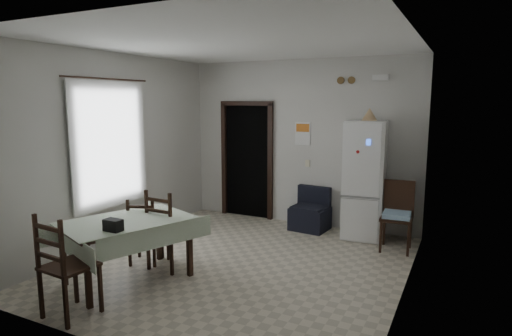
{
  "coord_description": "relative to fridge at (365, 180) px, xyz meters",
  "views": [
    {
      "loc": [
        2.66,
        -4.83,
        2.19
      ],
      "look_at": [
        0.0,
        0.5,
        1.25
      ],
      "focal_mm": 30.0,
      "sensor_mm": 36.0,
      "label": 1
    }
  ],
  "objects": [
    {
      "name": "ceiling",
      "position": [
        -1.23,
        -1.93,
        1.96
      ],
      "size": [
        4.2,
        4.5,
        0.02
      ],
      "primitive_type": null,
      "color": "white",
      "rests_on": "ground"
    },
    {
      "name": "dining_chair_far_right",
      "position": [
        -2.0,
        -2.43,
        -0.41
      ],
      "size": [
        0.48,
        0.48,
        1.06
      ],
      "primitive_type": null,
      "rotation": [
        0.0,
        0.0,
        3.1
      ],
      "color": "black",
      "rests_on": "ground"
    },
    {
      "name": "vent_right",
      "position": [
        -0.35,
        0.31,
        1.58
      ],
      "size": [
        0.12,
        0.03,
        0.12
      ],
      "primitive_type": "cylinder",
      "rotation": [
        1.57,
        0.0,
        0.0
      ],
      "color": "brown",
      "rests_on": "ground"
    },
    {
      "name": "emergency_light",
      "position": [
        0.12,
        0.28,
        1.61
      ],
      "size": [
        0.25,
        0.07,
        0.09
      ],
      "primitive_type": "cube",
      "color": "white",
      "rests_on": "ground"
    },
    {
      "name": "doorway",
      "position": [
        -2.28,
        0.52,
        0.12
      ],
      "size": [
        1.06,
        0.52,
        2.22
      ],
      "color": "black",
      "rests_on": "ground"
    },
    {
      "name": "vent_left",
      "position": [
        -0.53,
        0.31,
        1.58
      ],
      "size": [
        0.12,
        0.03,
        0.12
      ],
      "primitive_type": "cylinder",
      "rotation": [
        1.57,
        0.0,
        0.0
      ],
      "color": "brown",
      "rests_on": "ground"
    },
    {
      "name": "wall_right",
      "position": [
        0.87,
        -1.93,
        0.51
      ],
      "size": [
        0.02,
        4.5,
        2.9
      ],
      "primitive_type": null,
      "color": "beige",
      "rests_on": "ground"
    },
    {
      "name": "navy_seat",
      "position": [
        -0.91,
        0.0,
        -0.58
      ],
      "size": [
        0.65,
        0.63,
        0.72
      ],
      "primitive_type": null,
      "rotation": [
        0.0,
        0.0,
        -0.1
      ],
      "color": "black",
      "rests_on": "ground"
    },
    {
      "name": "curtain",
      "position": [
        -3.27,
        -2.13,
        0.61
      ],
      "size": [
        0.02,
        1.45,
        1.85
      ],
      "primitive_type": "cube",
      "color": "silver",
      "rests_on": "ground"
    },
    {
      "name": "corner_chair",
      "position": [
        0.57,
        -0.42,
        -0.43
      ],
      "size": [
        0.46,
        0.46,
        1.02
      ],
      "primitive_type": null,
      "rotation": [
        0.0,
        0.0,
        0.05
      ],
      "color": "black",
      "rests_on": "ground"
    },
    {
      "name": "dining_chair_far_left",
      "position": [
        -2.41,
        -2.42,
        -0.49
      ],
      "size": [
        0.5,
        0.5,
        0.91
      ],
      "primitive_type": null,
      "rotation": [
        0.0,
        0.0,
        3.51
      ],
      "color": "black",
      "rests_on": "ground"
    },
    {
      "name": "light_switch",
      "position": [
        -1.08,
        0.31,
        0.16
      ],
      "size": [
        0.08,
        0.02,
        0.12
      ],
      "primitive_type": "cube",
      "color": "beige",
      "rests_on": "ground"
    },
    {
      "name": "tan_cone",
      "position": [
        0.03,
        0.02,
        1.04
      ],
      "size": [
        0.24,
        0.24,
        0.19
      ],
      "primitive_type": "cone",
      "rotation": [
        0.0,
        0.0,
        -0.02
      ],
      "color": "tan",
      "rests_on": "fridge"
    },
    {
      "name": "dining_chair_near_head",
      "position": [
        -2.11,
        -3.92,
        -0.39
      ],
      "size": [
        0.5,
        0.5,
        1.1
      ],
      "primitive_type": null,
      "rotation": [
        0.0,
        0.0,
        3.06
      ],
      "color": "black",
      "rests_on": "ground"
    },
    {
      "name": "wall_front",
      "position": [
        -1.23,
        -4.18,
        0.51
      ],
      "size": [
        4.2,
        0.02,
        2.9
      ],
      "primitive_type": null,
      "color": "beige",
      "rests_on": "ground"
    },
    {
      "name": "wall_back",
      "position": [
        -1.23,
        0.32,
        0.51
      ],
      "size": [
        4.2,
        0.02,
        2.9
      ],
      "primitive_type": null,
      "color": "beige",
      "rests_on": "ground"
    },
    {
      "name": "black_bag",
      "position": [
        -2.01,
        -3.39,
        -0.11
      ],
      "size": [
        0.21,
        0.13,
        0.13
      ],
      "primitive_type": "cube",
      "rotation": [
        0.0,
        0.0,
        -0.02
      ],
      "color": "black",
      "rests_on": "dining_table"
    },
    {
      "name": "fridge",
      "position": [
        0.0,
        0.0,
        0.0
      ],
      "size": [
        0.66,
        0.66,
        1.88
      ],
      "primitive_type": null,
      "rotation": [
        0.0,
        0.0,
        0.09
      ],
      "color": "white",
      "rests_on": "ground"
    },
    {
      "name": "calendar_image",
      "position": [
        -1.18,
        0.3,
        0.78
      ],
      "size": [
        0.24,
        0.01,
        0.14
      ],
      "primitive_type": "cube",
      "color": "orange",
      "rests_on": "ground"
    },
    {
      "name": "dining_table",
      "position": [
        -2.19,
        -2.99,
        -0.56
      ],
      "size": [
        1.44,
        1.73,
        0.77
      ],
      "primitive_type": null,
      "rotation": [
        0.0,
        0.0,
        -0.37
      ],
      "color": "beige",
      "rests_on": "ground"
    },
    {
      "name": "calendar",
      "position": [
        -1.18,
        0.31,
        0.68
      ],
      "size": [
        0.28,
        0.02,
        0.4
      ],
      "primitive_type": "cube",
      "color": "white",
      "rests_on": "ground"
    },
    {
      "name": "curtain_rod",
      "position": [
        -3.26,
        -2.13,
        1.56
      ],
      "size": [
        0.02,
        1.6,
        0.02
      ],
      "primitive_type": "cylinder",
      "rotation": [
        1.57,
        0.0,
        0.0
      ],
      "color": "black",
      "rests_on": "ground"
    },
    {
      "name": "window_recess",
      "position": [
        -3.38,
        -2.13,
        0.61
      ],
      "size": [
        0.1,
        1.2,
        1.6
      ],
      "primitive_type": "cube",
      "color": "silver",
      "rests_on": "ground"
    },
    {
      "name": "wall_left",
      "position": [
        -3.33,
        -1.93,
        0.51
      ],
      "size": [
        0.02,
        4.5,
        2.9
      ],
      "primitive_type": null,
      "color": "beige",
      "rests_on": "ground"
    },
    {
      "name": "ground",
      "position": [
        -1.23,
        -1.93,
        -0.94
      ],
      "size": [
        4.5,
        4.5,
        0.0
      ],
      "primitive_type": "plane",
      "color": "#BEB39B",
      "rests_on": "ground"
    }
  ]
}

